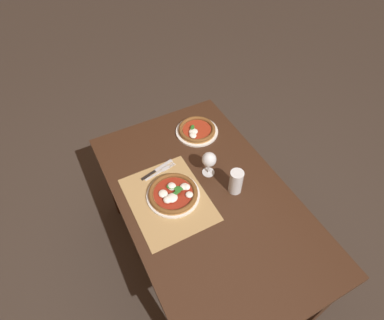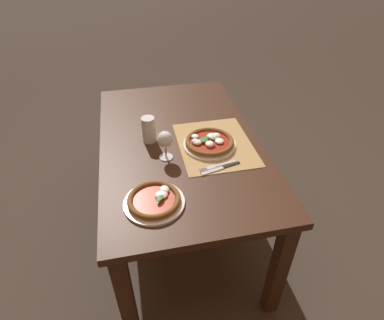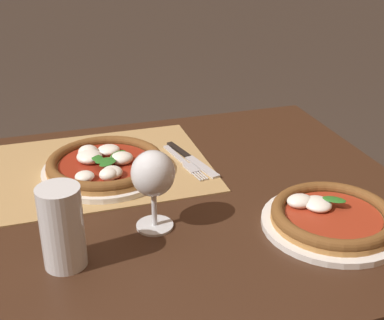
{
  "view_description": "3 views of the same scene",
  "coord_description": "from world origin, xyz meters",
  "views": [
    {
      "loc": [
        0.82,
        -0.51,
        2.15
      ],
      "look_at": [
        -0.21,
        0.02,
        0.82
      ],
      "focal_mm": 30.0,
      "sensor_mm": 36.0,
      "label": 1
    },
    {
      "loc": [
        -1.46,
        0.24,
        1.74
      ],
      "look_at": [
        -0.25,
        -0.02,
        0.79
      ],
      "focal_mm": 30.0,
      "sensor_mm": 36.0,
      "label": 2
    },
    {
      "loc": [
        0.04,
        0.93,
        1.29
      ],
      "look_at": [
        -0.24,
        0.01,
        0.83
      ],
      "focal_mm": 50.0,
      "sensor_mm": 36.0,
      "label": 3
    }
  ],
  "objects": [
    {
      "name": "fork",
      "position": [
        -0.27,
        -0.14,
        0.75
      ],
      "size": [
        0.05,
        0.2,
        0.0
      ],
      "color": "#B7B7BC",
      "rests_on": "paper_placemat"
    },
    {
      "name": "dining_table",
      "position": [
        0.0,
        0.0,
        0.64
      ],
      "size": [
        1.42,
        0.86,
        0.74
      ],
      "color": "#382114",
      "rests_on": "ground"
    },
    {
      "name": "pizza_far",
      "position": [
        -0.46,
        0.19,
        0.76
      ],
      "size": [
        0.27,
        0.27,
        0.05
      ],
      "color": "silver",
      "rests_on": "dining_table"
    },
    {
      "name": "ground_plane",
      "position": [
        0.0,
        0.0,
        0.0
      ],
      "size": [
        24.0,
        24.0,
        0.0
      ],
      "primitive_type": "plane",
      "color": "#382D26"
    },
    {
      "name": "wine_glass",
      "position": [
        -0.14,
        0.09,
        0.85
      ],
      "size": [
        0.08,
        0.08,
        0.16
      ],
      "color": "silver",
      "rests_on": "dining_table"
    },
    {
      "name": "pizza_near",
      "position": [
        -0.09,
        -0.15,
        0.76
      ],
      "size": [
        0.28,
        0.28,
        0.05
      ],
      "color": "silver",
      "rests_on": "paper_placemat"
    },
    {
      "name": "pint_glass",
      "position": [
        0.03,
        0.16,
        0.81
      ],
      "size": [
        0.07,
        0.07,
        0.15
      ],
      "color": "silver",
      "rests_on": "dining_table"
    },
    {
      "name": "knife",
      "position": [
        -0.29,
        -0.15,
        0.75
      ],
      "size": [
        0.07,
        0.21,
        0.01
      ],
      "color": "black",
      "rests_on": "paper_placemat"
    },
    {
      "name": "paper_placemat",
      "position": [
        -0.08,
        -0.18,
        0.74
      ],
      "size": [
        0.49,
        0.39,
        0.0
      ],
      "primitive_type": "cube",
      "color": "#A88451",
      "rests_on": "dining_table"
    }
  ]
}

